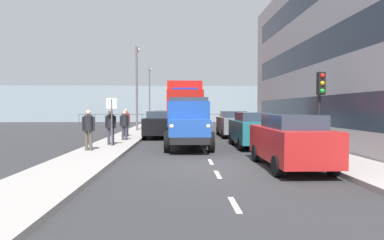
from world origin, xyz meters
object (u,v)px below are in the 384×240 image
truck_vintage_blue (188,124)px  pedestrian_couple_a (88,127)px  pedestrian_in_dark_coat (126,120)px  lamp_post_far (150,90)px  lorry_cargo_red (185,106)px  car_grey_kerbside_2 (232,123)px  traffic_light_near (320,94)px  car_black_oppositeside_0 (160,124)px  lamp_post_promenade (137,81)px  car_teal_kerbside_1 (252,129)px  pedestrian_by_lamp (125,123)px  car_red_kerbside_near (290,141)px  pedestrian_strolling (111,124)px  car_maroon_oppositeside_1 (164,120)px  street_sign (112,113)px

truck_vintage_blue → pedestrian_couple_a: 4.54m
pedestrian_in_dark_coat → lamp_post_far: size_ratio=0.27×
lorry_cargo_red → lamp_post_far: size_ratio=1.29×
lorry_cargo_red → pedestrian_couple_a: bearing=69.6°
car_grey_kerbside_2 → pedestrian_couple_a: bearing=47.4°
pedestrian_couple_a → traffic_light_near: traffic_light_near is taller
car_black_oppositeside_0 → lamp_post_promenade: (2.12, -4.96, 3.20)m
car_teal_kerbside_1 → truck_vintage_blue: bearing=7.5°
car_teal_kerbside_1 → pedestrian_in_dark_coat: pedestrian_in_dark_coat is taller
pedestrian_by_lamp → lamp_post_far: (0.38, -19.04, 2.86)m
car_red_kerbside_near → pedestrian_by_lamp: pedestrian_by_lamp is taller
truck_vintage_blue → pedestrian_strolling: bearing=-7.0°
car_grey_kerbside_2 → lamp_post_far: (6.98, -15.49, 3.06)m
car_red_kerbside_near → car_grey_kerbside_2: 11.49m
truck_vintage_blue → pedestrian_by_lamp: truck_vintage_blue is taller
lamp_post_promenade → car_black_oppositeside_0: bearing=113.2°
truck_vintage_blue → pedestrian_in_dark_coat: truck_vintage_blue is taller
car_red_kerbside_near → pedestrian_strolling: 8.88m
truck_vintage_blue → lamp_post_far: bearing=-79.9°
car_grey_kerbside_2 → pedestrian_in_dark_coat: pedestrian_in_dark_coat is taller
car_maroon_oppositeside_1 → pedestrian_by_lamp: bearing=78.7°
car_red_kerbside_near → pedestrian_couple_a: 8.15m
pedestrian_by_lamp → street_sign: (0.11, 2.82, 0.59)m
truck_vintage_blue → car_black_oppositeside_0: (1.72, -5.83, -0.28)m
car_grey_kerbside_2 → traffic_light_near: size_ratio=1.36×
truck_vintage_blue → street_sign: bearing=0.6°
pedestrian_couple_a → lamp_post_far: lamp_post_far is taller
car_red_kerbside_near → lamp_post_far: bearing=-75.5°
car_teal_kerbside_1 → pedestrian_in_dark_coat: 8.44m
traffic_light_near → street_sign: (8.78, -2.58, -0.79)m
car_grey_kerbside_2 → pedestrian_in_dark_coat: (6.93, 1.12, 0.27)m
traffic_light_near → street_sign: bearing=-16.4°
lamp_post_promenade → car_grey_kerbside_2: bearing=147.3°
car_grey_kerbside_2 → truck_vintage_blue: bearing=63.8°
car_grey_kerbside_2 → pedestrian_by_lamp: size_ratio=2.70×
car_grey_kerbside_2 → lamp_post_far: bearing=-65.7°
truck_vintage_blue → pedestrian_by_lamp: bearing=-38.6°
pedestrian_couple_a → street_sign: 1.82m
car_red_kerbside_near → street_sign: size_ratio=1.84×
truck_vintage_blue → lamp_post_promenade: size_ratio=0.85×
truck_vintage_blue → lorry_cargo_red: lorry_cargo_red is taller
pedestrian_by_lamp → street_sign: street_sign is taller
car_grey_kerbside_2 → lorry_cargo_red: bearing=-45.3°
lamp_post_far → car_black_oppositeside_0: bearing=97.7°
car_black_oppositeside_0 → pedestrian_couple_a: size_ratio=2.62×
pedestrian_couple_a → lorry_cargo_red: bearing=-110.4°
pedestrian_strolling → lamp_post_promenade: bearing=-89.5°
car_grey_kerbside_2 → car_black_oppositeside_0: 4.86m
car_red_kerbside_near → pedestrian_in_dark_coat: pedestrian_in_dark_coat is taller
pedestrian_by_lamp → traffic_light_near: size_ratio=0.50×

